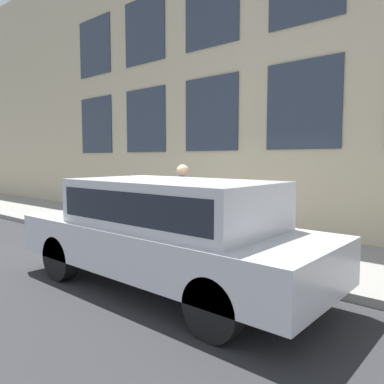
% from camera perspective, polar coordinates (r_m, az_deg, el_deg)
% --- Properties ---
extents(ground_plane, '(80.00, 80.00, 0.00)m').
position_cam_1_polar(ground_plane, '(7.23, -4.11, -9.99)').
color(ground_plane, '#2D2D30').
extents(sidewalk, '(3.06, 60.00, 0.13)m').
position_cam_1_polar(sidewalk, '(8.34, 3.39, -7.51)').
color(sidewalk, gray).
rests_on(sidewalk, ground_plane).
extents(building_facade, '(0.33, 40.00, 9.07)m').
position_cam_1_polar(building_facade, '(9.90, 9.85, 20.55)').
color(building_facade, '#C6B793').
rests_on(building_facade, ground_plane).
extents(fire_hydrant, '(0.28, 0.41, 0.74)m').
position_cam_1_polar(fire_hydrant, '(7.40, 1.51, -5.64)').
color(fire_hydrant, red).
rests_on(fire_hydrant, sidewalk).
extents(person, '(0.40, 0.26, 1.64)m').
position_cam_1_polar(person, '(7.87, -1.41, -0.54)').
color(person, '#998466').
rests_on(person, sidewalk).
extents(parked_truck_silver_near, '(1.84, 4.83, 1.58)m').
position_cam_1_polar(parked_truck_silver_near, '(5.39, -3.66, -5.22)').
color(parked_truck_silver_near, black).
rests_on(parked_truck_silver_near, ground_plane).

